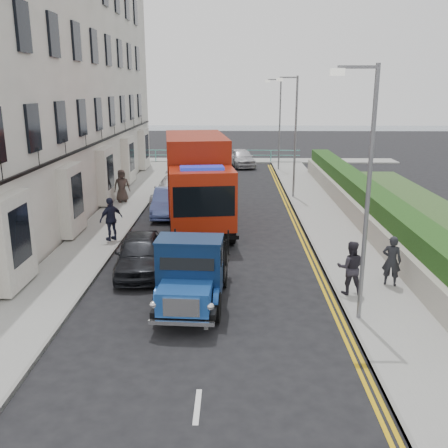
# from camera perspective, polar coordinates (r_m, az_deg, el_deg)

# --- Properties ---
(ground) EXTENTS (120.00, 120.00, 0.00)m
(ground) POSITION_cam_1_polar(r_m,az_deg,el_deg) (16.32, -1.59, -7.77)
(ground) COLOR black
(ground) RESTS_ON ground
(pavement_west) EXTENTS (2.40, 38.00, 0.12)m
(pavement_west) POSITION_cam_1_polar(r_m,az_deg,el_deg) (25.51, -12.42, 0.64)
(pavement_west) COLOR gray
(pavement_west) RESTS_ON ground
(pavement_east) EXTENTS (2.60, 38.00, 0.12)m
(pavement_east) POSITION_cam_1_polar(r_m,az_deg,el_deg) (25.23, 11.46, 0.53)
(pavement_east) COLOR gray
(pavement_east) RESTS_ON ground
(promenade) EXTENTS (30.00, 2.50, 0.12)m
(promenade) POSITION_cam_1_polar(r_m,az_deg,el_deg) (44.44, 0.09, 7.25)
(promenade) COLOR gray
(promenade) RESTS_ON ground
(sea_plane) EXTENTS (120.00, 120.00, 0.00)m
(sea_plane) POSITION_cam_1_polar(r_m,az_deg,el_deg) (75.26, 0.49, 10.61)
(sea_plane) COLOR #4E5B6A
(sea_plane) RESTS_ON ground
(terrace_west) EXTENTS (6.31, 30.20, 14.25)m
(terrace_west) POSITION_cam_1_polar(r_m,az_deg,el_deg) (29.78, -19.77, 16.03)
(terrace_west) COLOR silver
(terrace_west) RESTS_ON ground
(garden_east) EXTENTS (1.45, 28.00, 1.75)m
(garden_east) POSITION_cam_1_polar(r_m,az_deg,el_deg) (25.45, 15.80, 2.33)
(garden_east) COLOR #B2AD9E
(garden_east) RESTS_ON ground
(seafront_railing) EXTENTS (13.00, 0.08, 1.11)m
(seafront_railing) POSITION_cam_1_polar(r_m,az_deg,el_deg) (43.58, 0.08, 7.78)
(seafront_railing) COLOR #59B2A5
(seafront_railing) RESTS_ON ground
(lamp_near) EXTENTS (1.23, 0.18, 7.00)m
(lamp_near) POSITION_cam_1_polar(r_m,az_deg,el_deg) (13.65, 15.75, 4.58)
(lamp_near) COLOR slate
(lamp_near) RESTS_ON ground
(lamp_mid) EXTENTS (1.23, 0.18, 7.00)m
(lamp_mid) POSITION_cam_1_polar(r_m,az_deg,el_deg) (29.29, 7.95, 10.57)
(lamp_mid) COLOR slate
(lamp_mid) RESTS_ON ground
(lamp_far) EXTENTS (1.23, 0.18, 7.00)m
(lamp_far) POSITION_cam_1_polar(r_m,az_deg,el_deg) (39.21, 6.22, 11.85)
(lamp_far) COLOR slate
(lamp_far) RESTS_ON ground
(bedford_lorry) EXTENTS (2.13, 4.82, 2.23)m
(bedford_lorry) POSITION_cam_1_polar(r_m,az_deg,el_deg) (14.77, -3.80, -6.06)
(bedford_lorry) COLOR black
(bedford_lorry) RESTS_ON ground
(red_lorry) EXTENTS (3.74, 8.28, 4.19)m
(red_lorry) POSITION_cam_1_polar(r_m,az_deg,el_deg) (23.57, -3.09, 5.18)
(red_lorry) COLOR black
(red_lorry) RESTS_ON ground
(parked_car_front) EXTENTS (2.00, 4.14, 1.36)m
(parked_car_front) POSITION_cam_1_polar(r_m,az_deg,el_deg) (18.06, -9.62, -3.34)
(parked_car_front) COLOR black
(parked_car_front) RESTS_ON ground
(parked_car_mid) EXTENTS (1.54, 4.13, 1.35)m
(parked_car_mid) POSITION_cam_1_polar(r_m,az_deg,el_deg) (25.84, -6.38, 2.50)
(parked_car_mid) COLOR #5468B5
(parked_car_mid) RESTS_ON ground
(parked_car_rear) EXTENTS (2.31, 5.21, 1.49)m
(parked_car_rear) POSITION_cam_1_polar(r_m,az_deg,el_deg) (28.41, -5.71, 3.85)
(parked_car_rear) COLOR #AAABAF
(parked_car_rear) RESTS_ON ground
(seafront_car_left) EXTENTS (3.07, 5.48, 1.45)m
(seafront_car_left) POSITION_cam_1_polar(r_m,az_deg,el_deg) (40.42, -1.89, 7.37)
(seafront_car_left) COLOR black
(seafront_car_left) RESTS_ON ground
(seafront_car_right) EXTENTS (2.56, 4.57, 1.47)m
(seafront_car_right) POSITION_cam_1_polar(r_m,az_deg,el_deg) (41.41, 2.01, 7.58)
(seafront_car_right) COLOR silver
(seafront_car_right) RESTS_ON ground
(pedestrian_east_near) EXTENTS (0.72, 0.61, 1.67)m
(pedestrian_east_near) POSITION_cam_1_polar(r_m,az_deg,el_deg) (17.16, 18.61, -4.00)
(pedestrian_east_near) COLOR black
(pedestrian_east_near) RESTS_ON pavement_east
(pedestrian_east_far) EXTENTS (0.91, 0.74, 1.72)m
(pedestrian_east_far) POSITION_cam_1_polar(r_m,az_deg,el_deg) (16.09, 14.25, -4.85)
(pedestrian_east_far) COLOR #2A2730
(pedestrian_east_far) RESTS_ON pavement_east
(pedestrian_west_near) EXTENTS (1.08, 1.08, 1.84)m
(pedestrian_west_near) POSITION_cam_1_polar(r_m,az_deg,el_deg) (21.51, -12.77, 0.55)
(pedestrian_west_near) COLOR #1D1F34
(pedestrian_west_near) RESTS_ON pavement_west
(pedestrian_west_far) EXTENTS (1.04, 0.85, 1.82)m
(pedestrian_west_far) POSITION_cam_1_polar(r_m,az_deg,el_deg) (28.64, -11.60, 4.29)
(pedestrian_west_far) COLOR #443631
(pedestrian_west_far) RESTS_ON pavement_west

